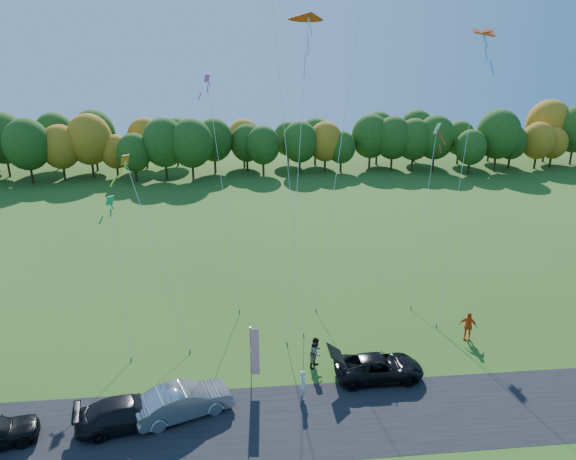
{
  "coord_description": "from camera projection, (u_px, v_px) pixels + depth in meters",
  "views": [
    {
      "loc": [
        -3.19,
        -25.76,
        17.72
      ],
      "look_at": [
        0.0,
        6.0,
        7.0
      ],
      "focal_mm": 32.0,
      "sensor_mm": 36.0,
      "label": 1
    }
  ],
  "objects": [
    {
      "name": "person_east",
      "position": [
        468.0,
        326.0,
        33.76
      ],
      "size": [
        1.22,
        0.98,
        1.94
      ],
      "primitive_type": "imported",
      "rotation": [
        0.0,
        0.0,
        -0.52
      ],
      "color": "#DA4814",
      "rests_on": "ground"
    },
    {
      "name": "kite_delta_red",
      "position": [
        299.0,
        169.0,
        33.9
      ],
      "size": [
        3.58,
        8.87,
        21.86
      ],
      "color": "#4C3F33",
      "rests_on": "ground"
    },
    {
      "name": "asphalt_strip",
      "position": [
        307.0,
        420.0,
        26.47
      ],
      "size": [
        90.0,
        6.0,
        0.01
      ],
      "primitive_type": "cube",
      "color": "black",
      "rests_on": "ground"
    },
    {
      "name": "kite_diamond_green",
      "position": [
        120.0,
        275.0,
        32.85
      ],
      "size": [
        2.2,
        6.3,
        9.37
      ],
      "color": "#4C3F33",
      "rests_on": "ground"
    },
    {
      "name": "person_tailgate_b",
      "position": [
        316.0,
        352.0,
        30.77
      ],
      "size": [
        1.13,
        1.18,
        1.92
      ],
      "primitive_type": "imported",
      "rotation": [
        0.0,
        0.0,
        0.95
      ],
      "color": "gray",
      "rests_on": "ground"
    },
    {
      "name": "black_suv",
      "position": [
        379.0,
        367.0,
        29.71
      ],
      "size": [
        5.18,
        2.47,
        1.43
      ],
      "primitive_type": "imported",
      "rotation": [
        0.0,
        0.0,
        1.59
      ],
      "color": "black",
      "rests_on": "ground"
    },
    {
      "name": "kite_parafoil_rainbow",
      "position": [
        461.0,
        173.0,
        36.69
      ],
      "size": [
        6.73,
        9.06,
        20.1
      ],
      "color": "#4C3F33",
      "rests_on": "ground"
    },
    {
      "name": "kite_parafoil_orange",
      "position": [
        350.0,
        80.0,
        38.9
      ],
      "size": [
        8.65,
        13.39,
        32.72
      ],
      "color": "#4C3F33",
      "rests_on": "ground"
    },
    {
      "name": "ground",
      "position": [
        298.0,
        375.0,
        30.25
      ],
      "size": [
        160.0,
        160.0,
        0.0
      ],
      "primitive_type": "plane",
      "color": "#2A4F15"
    },
    {
      "name": "kite_diamond_white",
      "position": [
        425.0,
        214.0,
        39.71
      ],
      "size": [
        4.34,
        7.91,
        13.15
      ],
      "color": "#4C3F33",
      "rests_on": "ground"
    },
    {
      "name": "kite_delta_blue",
      "position": [
        283.0,
        116.0,
        35.62
      ],
      "size": [
        3.4,
        12.76,
        27.82
      ],
      "color": "#4C3F33",
      "rests_on": "ground"
    },
    {
      "name": "silver_sedan",
      "position": [
        184.0,
        401.0,
        26.61
      ],
      "size": [
        5.34,
        3.47,
        1.66
      ],
      "primitive_type": "imported",
      "rotation": [
        0.0,
        0.0,
        1.94
      ],
      "color": "#9B9B9F",
      "rests_on": "ground"
    },
    {
      "name": "person_tailgate_a",
      "position": [
        303.0,
        384.0,
        27.89
      ],
      "size": [
        0.57,
        0.72,
        1.73
      ],
      "primitive_type": "imported",
      "rotation": [
        0.0,
        0.0,
        1.84
      ],
      "color": "beige",
      "rests_on": "ground"
    },
    {
      "name": "tree_line",
      "position": [
        257.0,
        175.0,
        82.12
      ],
      "size": [
        116.0,
        12.0,
        10.0
      ],
      "primitive_type": null,
      "color": "#1E4711",
      "rests_on": "ground"
    },
    {
      "name": "feather_flag",
      "position": [
        254.0,
        351.0,
        28.32
      ],
      "size": [
        0.51,
        0.11,
        3.85
      ],
      "color": "#999999",
      "rests_on": "ground"
    },
    {
      "name": "dark_truck_a",
      "position": [
        129.0,
        412.0,
        25.86
      ],
      "size": [
        5.52,
        3.19,
        1.5
      ],
      "primitive_type": "imported",
      "rotation": [
        0.0,
        0.0,
        1.79
      ],
      "color": "black",
      "rests_on": "ground"
    },
    {
      "name": "kite_diamond_yellow",
      "position": [
        156.0,
        252.0,
        33.48
      ],
      "size": [
        4.79,
        6.95,
        11.93
      ],
      "color": "#4C3F33",
      "rests_on": "ground"
    },
    {
      "name": "kite_diamond_pink",
      "position": [
        223.0,
        192.0,
        37.97
      ],
      "size": [
        2.42,
        7.04,
        16.9
      ],
      "color": "#4C3F33",
      "rests_on": "ground"
    }
  ]
}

